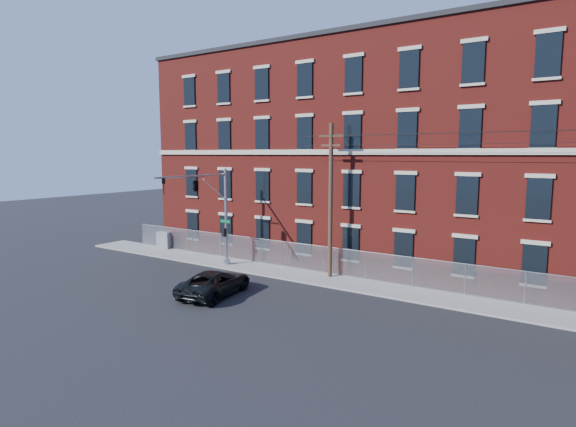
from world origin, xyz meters
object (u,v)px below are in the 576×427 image
at_px(traffic_signal_mast, 203,195).
at_px(utility_cabinet, 164,240).
at_px(pickup_truck, 215,283).
at_px(utility_pole_near, 331,198).

bearing_deg(traffic_signal_mast, utility_cabinet, 155.58).
bearing_deg(pickup_truck, traffic_signal_mast, -49.22).
bearing_deg(utility_cabinet, traffic_signal_mast, -36.83).
bearing_deg(utility_pole_near, pickup_truck, -118.34).
bearing_deg(pickup_truck, utility_cabinet, -39.21).
height_order(traffic_signal_mast, utility_cabinet, traffic_signal_mast).
relative_size(utility_pole_near, utility_cabinet, 7.05).
bearing_deg(utility_pole_near, traffic_signal_mast, -156.86).
relative_size(traffic_signal_mast, pickup_truck, 1.34).
height_order(utility_pole_near, utility_cabinet, utility_pole_near).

